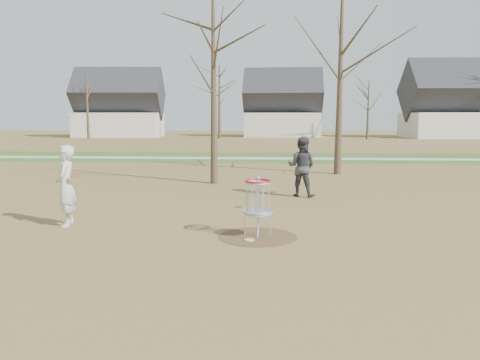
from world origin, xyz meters
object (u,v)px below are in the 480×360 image
player_standing (66,186)px  player_throwing (302,167)px  disc_golf_basket (258,197)px  disc_grounded (249,240)px

player_standing → player_throwing: (6.15, 4.80, 0.01)m
player_throwing → disc_golf_basket: 5.75m
player_standing → disc_grounded: player_standing is taller
player_throwing → disc_golf_basket: player_throwing is taller
player_throwing → disc_golf_basket: (-1.35, -5.58, -0.10)m
player_standing → disc_grounded: bearing=63.6°
disc_grounded → player_standing: bearing=166.1°
player_standing → disc_grounded: (4.62, -1.14, -0.99)m
disc_golf_basket → player_standing: bearing=170.7°
disc_golf_basket → disc_grounded: bearing=-116.2°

